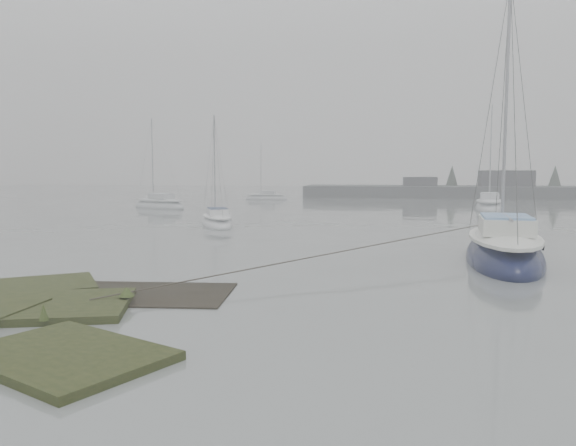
{
  "coord_description": "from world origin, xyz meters",
  "views": [
    {
      "loc": [
        6.09,
        -9.35,
        3.37
      ],
      "look_at": [
        3.22,
        6.92,
        1.8
      ],
      "focal_mm": 35.0,
      "sensor_mm": 36.0,
      "label": 1
    }
  ],
  "objects": [
    {
      "name": "sailboat_far_c",
      "position": [
        -7.32,
        52.57,
        0.21
      ],
      "size": [
        4.78,
        1.6,
        6.73
      ],
      "rotation": [
        0.0,
        0.0,
        1.58
      ],
      "color": "#A4A8AE",
      "rests_on": "ground"
    },
    {
      "name": "sailboat_white",
      "position": [
        -3.93,
        22.85,
        0.22
      ],
      "size": [
        3.7,
        5.31,
        7.19
      ],
      "rotation": [
        0.0,
        0.0,
        0.45
      ],
      "color": "silver",
      "rests_on": "ground"
    },
    {
      "name": "far_shoreline",
      "position": [
        26.84,
        61.9,
        0.85
      ],
      "size": [
        60.0,
        8.0,
        4.15
      ],
      "color": "#4C4F51",
      "rests_on": "ground"
    },
    {
      "name": "ground",
      "position": [
        0.0,
        30.0,
        0.0
      ],
      "size": [
        160.0,
        160.0,
        0.0
      ],
      "primitive_type": "plane",
      "color": "slate",
      "rests_on": "ground"
    },
    {
      "name": "sailboat_main",
      "position": [
        10.33,
        11.98,
        0.35
      ],
      "size": [
        3.34,
        8.18,
        11.25
      ],
      "rotation": [
        0.0,
        0.0,
        -0.09
      ],
      "color": "black",
      "rests_on": "ground"
    },
    {
      "name": "sailboat_far_b",
      "position": [
        14.53,
        39.75,
        0.29
      ],
      "size": [
        3.19,
        6.99,
        9.5
      ],
      "rotation": [
        0.0,
        0.0,
        -0.15
      ],
      "color": "silver",
      "rests_on": "ground"
    },
    {
      "name": "sailboat_far_a",
      "position": [
        -13.62,
        37.14,
        0.26
      ],
      "size": [
        6.28,
        4.46,
        8.51
      ],
      "rotation": [
        0.0,
        0.0,
        1.11
      ],
      "color": "#A8AEB1",
      "rests_on": "ground"
    }
  ]
}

